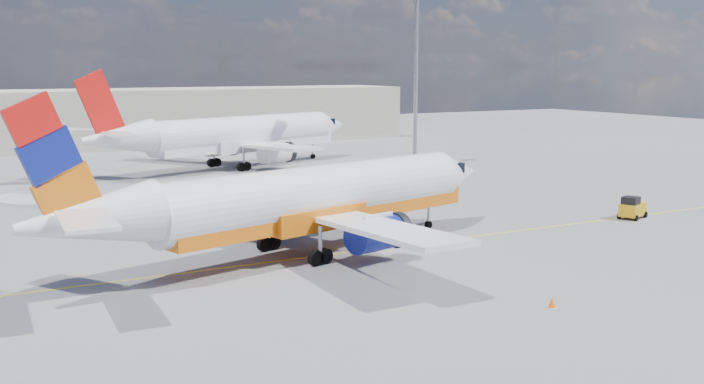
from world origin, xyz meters
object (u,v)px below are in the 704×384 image
main_jet (305,199)px  gse_tug (632,208)px  traffic_cone (552,303)px  second_jet (235,135)px

main_jet → gse_tug: bearing=-17.7°
traffic_cone → main_jet: bearing=110.8°
main_jet → gse_tug: (26.30, -1.19, -2.61)m
gse_tug → traffic_cone: gse_tug is taller
gse_tug → traffic_cone: (-20.56, -13.90, -0.52)m
main_jet → second_jet: (10.29, 40.66, 0.26)m
main_jet → second_jet: size_ratio=0.94×
gse_tug → traffic_cone: size_ratio=4.66×
main_jet → traffic_cone: 16.45m
second_jet → traffic_cone: bearing=-113.6°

